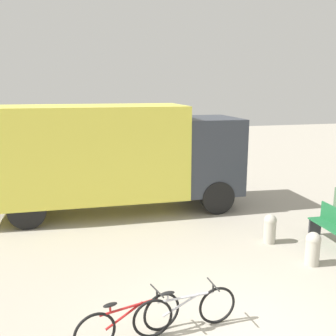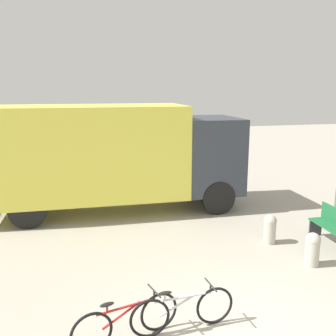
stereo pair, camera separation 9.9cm
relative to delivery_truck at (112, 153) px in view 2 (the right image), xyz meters
name	(u,v)px [view 2 (the right image)]	position (x,y,z in m)	size (l,w,h in m)	color
delivery_truck	(112,153)	(0.00, 0.00, 0.00)	(7.92, 2.62, 3.28)	#EAE04C
bicycle_near	(126,320)	(-0.50, -6.36, -1.48)	(1.70, 0.56, 0.73)	black
bicycle_middle	(183,310)	(0.40, -6.32, -1.48)	(1.74, 0.44, 0.73)	black
bollard_near_bench	(312,248)	(3.76, -4.87, -1.42)	(0.32, 0.32, 0.75)	#B2AD9E
bollard_far_bench	(270,228)	(3.47, -3.56, -1.43)	(0.31, 0.31, 0.74)	#B2AD9E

